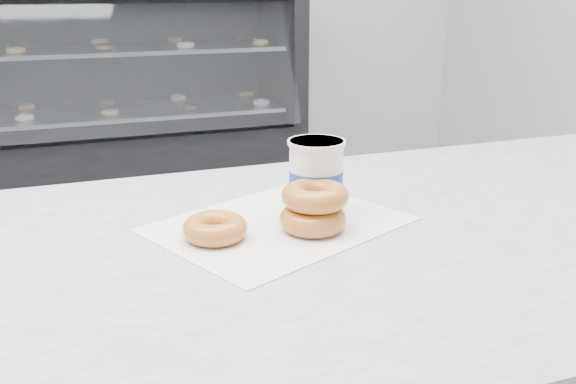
% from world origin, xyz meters
% --- Properties ---
extents(display_case, '(2.40, 0.74, 1.25)m').
position_xyz_m(display_case, '(0.00, 2.12, 0.49)').
color(display_case, black).
rests_on(display_case, ground).
extents(wax_paper, '(0.42, 0.38, 0.00)m').
position_xyz_m(wax_paper, '(0.24, -0.53, 0.90)').
color(wax_paper, silver).
rests_on(wax_paper, counter).
extents(donut_single, '(0.11, 0.11, 0.03)m').
position_xyz_m(donut_single, '(0.14, -0.56, 0.92)').
color(donut_single, '#C37435').
rests_on(donut_single, wax_paper).
extents(donut_stack, '(0.13, 0.13, 0.07)m').
position_xyz_m(donut_stack, '(0.28, -0.57, 0.94)').
color(donut_stack, '#C37435').
rests_on(donut_stack, wax_paper).
extents(coffee_cup, '(0.10, 0.10, 0.12)m').
position_xyz_m(coffee_cup, '(0.31, -0.51, 0.96)').
color(coffee_cup, white).
rests_on(coffee_cup, counter).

